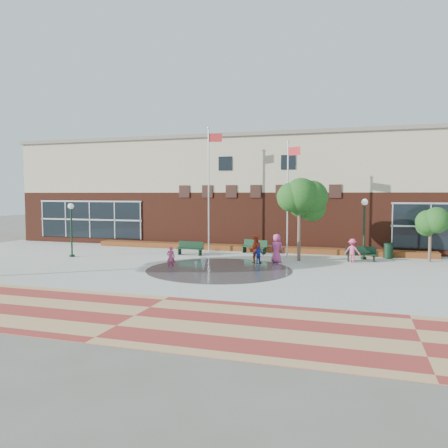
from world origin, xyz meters
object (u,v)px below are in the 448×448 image
(flagpole_left, at_px, (209,183))
(trash_can, at_px, (388,251))
(child_splash, at_px, (171,257))
(flagpole_right, at_px, (288,193))
(bench_left, at_px, (190,251))

(flagpole_left, distance_m, trash_can, 13.49)
(flagpole_left, xyz_separation_m, child_splash, (0.15, -7.43, -4.54))
(flagpole_left, bearing_deg, flagpole_right, -21.12)
(trash_can, bearing_deg, bench_left, -169.57)
(bench_left, distance_m, child_splash, 5.65)
(trash_can, bearing_deg, child_splash, -147.25)
(flagpole_right, xyz_separation_m, child_splash, (-5.94, -6.14, -3.79))
(child_splash, bearing_deg, bench_left, -103.30)
(flagpole_left, height_order, flagpole_right, flagpole_left)
(bench_left, distance_m, trash_can, 13.71)
(flagpole_right, height_order, child_splash, flagpole_right)
(flagpole_left, height_order, child_splash, flagpole_left)
(flagpole_left, distance_m, bench_left, 5.30)
(flagpole_right, bearing_deg, bench_left, -154.51)
(flagpole_right, xyz_separation_m, trash_can, (6.56, 1.89, -3.91))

